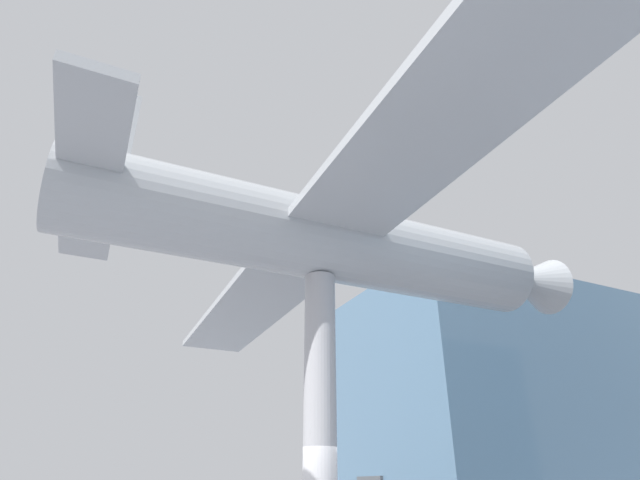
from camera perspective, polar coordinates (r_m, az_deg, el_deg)
name	(u,v)px	position (r m, az deg, el deg)	size (l,w,h in m)	color
glass_pavilion_left	(500,415)	(25.80, 19.91, -18.24)	(10.24, 14.21, 10.47)	slate
support_pylon_central	(320,427)	(9.26, 0.00, -20.60)	(0.59, 0.59, 5.64)	#B7B7BC
suspended_airplane	(331,241)	(10.40, 1.24, -0.17)	(18.95, 11.89, 3.14)	#B2B7BC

